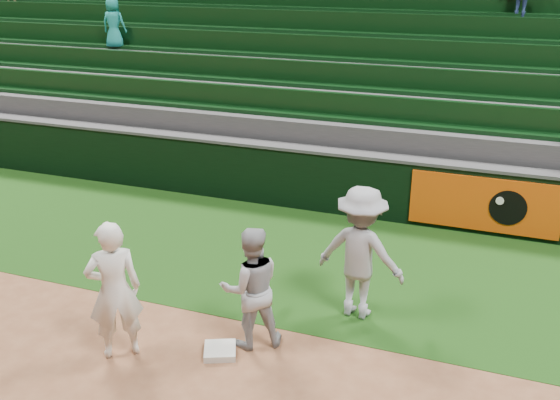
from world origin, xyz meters
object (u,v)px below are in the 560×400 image
(first_baseman, at_px, (114,290))
(baserunner, at_px, (251,288))
(base_coach, at_px, (361,253))
(first_base, at_px, (220,351))

(first_baseman, bearing_deg, baserunner, 167.99)
(base_coach, bearing_deg, first_baseman, 44.05)
(baserunner, bearing_deg, base_coach, -166.64)
(first_baseman, xyz_separation_m, base_coach, (2.62, 1.96, 0.04))
(baserunner, distance_m, base_coach, 1.63)
(first_base, height_order, first_baseman, first_baseman)
(first_base, xyz_separation_m, baserunner, (0.29, 0.37, 0.78))
(first_baseman, relative_size, baserunner, 1.11)
(first_base, distance_m, first_baseman, 1.54)
(baserunner, bearing_deg, first_baseman, -4.78)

